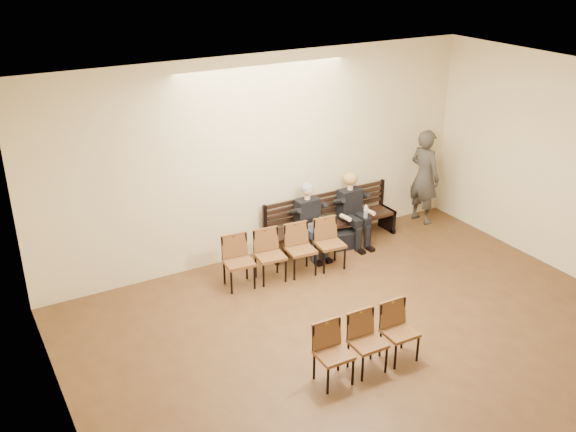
# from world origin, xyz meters

# --- Properties ---
(ground) EXTENTS (10.00, 10.00, 0.00)m
(ground) POSITION_xyz_m (0.00, 0.00, 0.00)
(ground) COLOR brown
(ground) RESTS_ON ground
(room_walls) EXTENTS (8.02, 10.01, 3.51)m
(room_walls) POSITION_xyz_m (0.00, 0.79, 2.54)
(room_walls) COLOR beige
(room_walls) RESTS_ON ground
(bench) EXTENTS (2.60, 0.90, 0.45)m
(bench) POSITION_xyz_m (1.19, 4.65, 0.23)
(bench) COLOR black
(bench) RESTS_ON ground
(seated_man) EXTENTS (0.52, 0.72, 1.25)m
(seated_man) POSITION_xyz_m (0.65, 4.53, 0.62)
(seated_man) COLOR black
(seated_man) RESTS_ON ground
(seated_woman) EXTENTS (0.53, 0.73, 1.22)m
(seated_woman) POSITION_xyz_m (1.55, 4.53, 0.61)
(seated_woman) COLOR black
(seated_woman) RESTS_ON ground
(laptop) EXTENTS (0.37, 0.31, 0.24)m
(laptop) POSITION_xyz_m (0.68, 4.38, 0.57)
(laptop) COLOR silver
(laptop) RESTS_ON bench
(water_bottle) EXTENTS (0.08, 0.08, 0.25)m
(water_bottle) POSITION_xyz_m (1.63, 4.24, 0.57)
(water_bottle) COLOR silver
(water_bottle) RESTS_ON bench
(bag) EXTENTS (0.46, 0.35, 0.31)m
(bag) POSITION_xyz_m (1.32, 4.41, 0.15)
(bag) COLOR black
(bag) RESTS_ON ground
(passerby) EXTENTS (0.61, 0.84, 2.13)m
(passerby) POSITION_xyz_m (3.30, 4.65, 1.07)
(passerby) COLOR #39352F
(passerby) RESTS_ON ground
(chair_row_front) EXTENTS (2.11, 0.67, 0.85)m
(chair_row_front) POSITION_xyz_m (-0.14, 4.00, 0.43)
(chair_row_front) COLOR brown
(chair_row_front) RESTS_ON ground
(chair_row_back) EXTENTS (1.46, 0.47, 0.81)m
(chair_row_back) POSITION_xyz_m (-0.45, 1.31, 0.40)
(chair_row_back) COLOR brown
(chair_row_back) RESTS_ON ground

